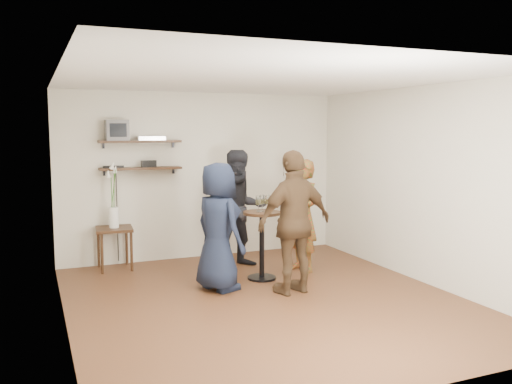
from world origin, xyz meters
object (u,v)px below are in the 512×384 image
(side_table, at_px, (114,235))
(person_plaid, at_px, (303,215))
(radio, at_px, (149,164))
(person_brown, at_px, (295,222))
(person_navy, at_px, (218,227))
(person_dark, at_px, (240,209))
(drinks_table, at_px, (262,236))
(crt_monitor, at_px, (117,130))
(dvd_deck, at_px, (151,138))

(side_table, relative_size, person_plaid, 0.38)
(radio, relative_size, person_plaid, 0.14)
(person_plaid, height_order, person_brown, person_brown)
(radio, distance_m, person_brown, 2.66)
(person_navy, relative_size, person_brown, 0.91)
(side_table, distance_m, person_dark, 1.87)
(person_plaid, relative_size, person_navy, 0.99)
(side_table, xyz_separation_m, drinks_table, (1.77, -1.30, 0.08))
(crt_monitor, relative_size, person_dark, 0.18)
(radio, relative_size, side_table, 0.36)
(dvd_deck, bearing_deg, person_dark, -32.76)
(side_table, bearing_deg, drinks_table, -36.40)
(person_navy, xyz_separation_m, person_brown, (0.83, -0.49, 0.08))
(drinks_table, xyz_separation_m, person_brown, (0.13, -0.73, 0.29))
(drinks_table, relative_size, person_dark, 0.54)
(radio, xyz_separation_m, person_navy, (0.51, -1.72, -0.71))
(person_plaid, height_order, person_navy, person_navy)
(person_dark, distance_m, person_brown, 1.48)
(radio, bearing_deg, person_navy, -73.50)
(drinks_table, relative_size, person_plaid, 0.58)
(crt_monitor, bearing_deg, person_plaid, -28.51)
(crt_monitor, height_order, person_navy, crt_monitor)
(radio, relative_size, person_navy, 0.14)
(crt_monitor, bearing_deg, side_table, -120.27)
(person_dark, bearing_deg, person_navy, -126.45)
(dvd_deck, height_order, side_table, dvd_deck)
(dvd_deck, height_order, person_brown, dvd_deck)
(person_dark, distance_m, person_navy, 1.19)
(radio, relative_size, person_dark, 0.13)
(crt_monitor, relative_size, person_brown, 0.18)
(dvd_deck, bearing_deg, drinks_table, -51.63)
(person_plaid, distance_m, person_navy, 1.48)
(drinks_table, xyz_separation_m, person_navy, (-0.70, -0.24, 0.21))
(person_plaid, bearing_deg, crt_monitor, -132.85)
(side_table, bearing_deg, radio, 17.41)
(side_table, distance_m, person_navy, 1.90)
(drinks_table, bearing_deg, person_plaid, 14.34)
(drinks_table, bearing_deg, dvd_deck, 128.37)
(person_navy, bearing_deg, person_dark, -53.55)
(crt_monitor, bearing_deg, person_brown, -50.96)
(crt_monitor, bearing_deg, radio, 0.00)
(dvd_deck, relative_size, person_plaid, 0.25)
(drinks_table, relative_size, person_navy, 0.57)
(drinks_table, relative_size, person_brown, 0.52)
(radio, height_order, side_table, radio)
(person_brown, bearing_deg, person_dark, -93.92)
(dvd_deck, relative_size, person_brown, 0.22)
(crt_monitor, distance_m, drinks_table, 2.64)
(dvd_deck, xyz_separation_m, drinks_table, (1.17, -1.48, -1.30))
(side_table, relative_size, person_dark, 0.35)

